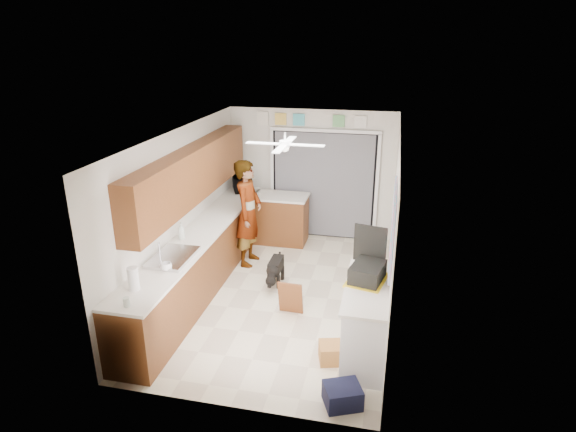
{
  "coord_description": "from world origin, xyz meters",
  "views": [
    {
      "loc": [
        1.51,
        -6.42,
        3.77
      ],
      "look_at": [
        0.0,
        0.4,
        1.15
      ],
      "focal_mm": 30.0,
      "sensor_mm": 36.0,
      "label": 1
    }
  ],
  "objects_px": {
    "cup": "(167,267)",
    "dog": "(276,270)",
    "soap_bottle": "(181,231)",
    "paper_towel_roll": "(133,279)",
    "navy_crate": "(342,395)",
    "man": "(248,213)",
    "suitcase": "(367,272)",
    "cardboard_box": "(335,353)",
    "microwave": "(243,183)"
  },
  "relations": [
    {
      "from": "microwave",
      "to": "navy_crate",
      "type": "xyz_separation_m",
      "value": [
        2.47,
        -4.35,
        -0.96
      ]
    },
    {
      "from": "soap_bottle",
      "to": "suitcase",
      "type": "xyz_separation_m",
      "value": [
        2.78,
        -0.7,
        -0.03
      ]
    },
    {
      "from": "soap_bottle",
      "to": "man",
      "type": "relative_size",
      "value": 0.14
    },
    {
      "from": "soap_bottle",
      "to": "microwave",
      "type": "bearing_deg",
      "value": 86.23
    },
    {
      "from": "microwave",
      "to": "navy_crate",
      "type": "distance_m",
      "value": 5.1
    },
    {
      "from": "navy_crate",
      "to": "man",
      "type": "height_order",
      "value": "man"
    },
    {
      "from": "microwave",
      "to": "paper_towel_roll",
      "type": "distance_m",
      "value": 4.03
    },
    {
      "from": "cup",
      "to": "suitcase",
      "type": "bearing_deg",
      "value": 6.8
    },
    {
      "from": "microwave",
      "to": "soap_bottle",
      "type": "relative_size",
      "value": 1.98
    },
    {
      "from": "cup",
      "to": "man",
      "type": "xyz_separation_m",
      "value": [
        0.39,
        2.3,
        -0.06
      ]
    },
    {
      "from": "suitcase",
      "to": "navy_crate",
      "type": "distance_m",
      "value": 1.49
    },
    {
      "from": "cup",
      "to": "dog",
      "type": "xyz_separation_m",
      "value": [
        1.04,
        1.65,
        -0.75
      ]
    },
    {
      "from": "soap_bottle",
      "to": "cup",
      "type": "height_order",
      "value": "soap_bottle"
    },
    {
      "from": "cup",
      "to": "cardboard_box",
      "type": "bearing_deg",
      "value": -3.31
    },
    {
      "from": "suitcase",
      "to": "dog",
      "type": "xyz_separation_m",
      "value": [
        -1.5,
        1.34,
        -0.8
      ]
    },
    {
      "from": "cardboard_box",
      "to": "navy_crate",
      "type": "xyz_separation_m",
      "value": [
        0.18,
        -0.73,
        0.0
      ]
    },
    {
      "from": "dog",
      "to": "soap_bottle",
      "type": "bearing_deg",
      "value": -153.48
    },
    {
      "from": "soap_bottle",
      "to": "dog",
      "type": "bearing_deg",
      "value": 26.76
    },
    {
      "from": "cardboard_box",
      "to": "microwave",
      "type": "bearing_deg",
      "value": 122.34
    },
    {
      "from": "cup",
      "to": "suitcase",
      "type": "relative_size",
      "value": 0.28
    },
    {
      "from": "man",
      "to": "navy_crate",
      "type": "bearing_deg",
      "value": -145.36
    },
    {
      "from": "suitcase",
      "to": "navy_crate",
      "type": "height_order",
      "value": "suitcase"
    },
    {
      "from": "cup",
      "to": "paper_towel_roll",
      "type": "relative_size",
      "value": 0.48
    },
    {
      "from": "soap_bottle",
      "to": "man",
      "type": "xyz_separation_m",
      "value": [
        0.63,
        1.3,
        -0.14
      ]
    },
    {
      "from": "microwave",
      "to": "paper_towel_roll",
      "type": "bearing_deg",
      "value": 154.76
    },
    {
      "from": "cup",
      "to": "man",
      "type": "distance_m",
      "value": 2.34
    },
    {
      "from": "microwave",
      "to": "cardboard_box",
      "type": "distance_m",
      "value": 4.39
    },
    {
      "from": "suitcase",
      "to": "cardboard_box",
      "type": "relative_size",
      "value": 1.3
    },
    {
      "from": "suitcase",
      "to": "dog",
      "type": "bearing_deg",
      "value": 150.85
    },
    {
      "from": "suitcase",
      "to": "cup",
      "type": "bearing_deg",
      "value": -160.49
    },
    {
      "from": "soap_bottle",
      "to": "paper_towel_roll",
      "type": "relative_size",
      "value": 0.92
    },
    {
      "from": "microwave",
      "to": "soap_bottle",
      "type": "bearing_deg",
      "value": 152.15
    },
    {
      "from": "microwave",
      "to": "paper_towel_roll",
      "type": "height_order",
      "value": "microwave"
    },
    {
      "from": "dog",
      "to": "navy_crate",
      "type": "bearing_deg",
      "value": -61.78
    },
    {
      "from": "cardboard_box",
      "to": "paper_towel_roll",
      "type": "bearing_deg",
      "value": -170.18
    },
    {
      "from": "navy_crate",
      "to": "man",
      "type": "distance_m",
      "value": 3.83
    },
    {
      "from": "soap_bottle",
      "to": "navy_crate",
      "type": "distance_m",
      "value": 3.36
    },
    {
      "from": "man",
      "to": "soap_bottle",
      "type": "bearing_deg",
      "value": 156.33
    },
    {
      "from": "microwave",
      "to": "suitcase",
      "type": "height_order",
      "value": "microwave"
    },
    {
      "from": "soap_bottle",
      "to": "suitcase",
      "type": "bearing_deg",
      "value": -14.17
    },
    {
      "from": "man",
      "to": "dog",
      "type": "distance_m",
      "value": 1.15
    },
    {
      "from": "suitcase",
      "to": "man",
      "type": "relative_size",
      "value": 0.26
    },
    {
      "from": "soap_bottle",
      "to": "man",
      "type": "bearing_deg",
      "value": 63.99
    },
    {
      "from": "paper_towel_roll",
      "to": "cardboard_box",
      "type": "distance_m",
      "value": 2.59
    },
    {
      "from": "cardboard_box",
      "to": "soap_bottle",
      "type": "bearing_deg",
      "value": 155.26
    },
    {
      "from": "paper_towel_roll",
      "to": "microwave",
      "type": "bearing_deg",
      "value": 88.85
    },
    {
      "from": "cup",
      "to": "man",
      "type": "relative_size",
      "value": 0.07
    },
    {
      "from": "soap_bottle",
      "to": "cup",
      "type": "xyz_separation_m",
      "value": [
        0.24,
        -1.0,
        -0.08
      ]
    },
    {
      "from": "cup",
      "to": "paper_towel_roll",
      "type": "distance_m",
      "value": 0.57
    },
    {
      "from": "soap_bottle",
      "to": "paper_towel_roll",
      "type": "bearing_deg",
      "value": -86.93
    }
  ]
}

